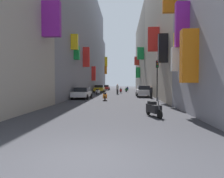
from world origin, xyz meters
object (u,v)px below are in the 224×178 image
parked_car_red (106,87)px  scooter_red (121,90)px  parked_car_silver (143,91)px  parked_car_yellow (99,88)px  pedestrian_crossing (151,92)px  pedestrian_near_left (117,89)px  scooter_green (126,90)px  scooter_white (98,92)px  scooter_blue (127,88)px  traffic_light_near_corner (157,73)px  scooter_black (154,108)px  parked_car_white (82,93)px  scooter_orange (105,96)px

parked_car_red → scooter_red: 14.19m
parked_car_silver → parked_car_yellow: (-7.59, 12.93, -0.03)m
pedestrian_crossing → pedestrian_near_left: bearing=117.1°
parked_car_silver → pedestrian_near_left: 6.70m
parked_car_red → parked_car_yellow: size_ratio=0.93×
parked_car_yellow → scooter_green: 5.68m
parked_car_red → scooter_green: parked_car_red is taller
scooter_white → scooter_blue: size_ratio=1.05×
scooter_blue → parked_car_yellow: bearing=-121.0°
scooter_red → pedestrian_crossing: (3.84, -12.80, 0.31)m
scooter_green → scooter_white: 10.25m
scooter_green → pedestrian_crossing: (2.77, -17.28, 0.31)m
scooter_green → parked_car_red: bearing=119.6°
traffic_light_near_corner → pedestrian_near_left: bearing=111.6°
scooter_red → scooter_black: 25.62m
parked_car_white → scooter_black: size_ratio=2.19×
pedestrian_crossing → scooter_green: bearing=99.1°
scooter_black → parked_car_white: bearing=119.0°
scooter_orange → pedestrian_crossing: bearing=27.1°
scooter_green → traffic_light_near_corner: 20.67m
scooter_white → scooter_red: (3.77, 4.56, -0.00)m
parked_car_white → pedestrian_crossing: 8.34m
scooter_green → parked_car_silver: bearing=-81.6°
scooter_orange → scooter_white: size_ratio=0.92×
parked_car_red → pedestrian_near_left: 18.28m
pedestrian_crossing → pedestrian_near_left: pedestrian_near_left is taller
parked_car_yellow → scooter_orange: 18.76m
pedestrian_crossing → scooter_white: bearing=132.7°
scooter_white → scooter_black: size_ratio=1.05×
scooter_orange → parked_car_white: bearing=144.7°
scooter_black → scooter_orange: bearing=110.4°
parked_car_white → scooter_orange: 3.66m
scooter_blue → scooter_red: size_ratio=0.98×
parked_car_silver → parked_car_yellow: 14.99m
parked_car_red → scooter_orange: bearing=-84.9°
parked_car_yellow → scooter_green: size_ratio=2.43×
parked_car_white → scooter_orange: bearing=-35.3°
pedestrian_crossing → traffic_light_near_corner: size_ratio=0.36×
parked_car_red → scooter_blue: bearing=-8.0°
traffic_light_near_corner → scooter_black: bearing=-100.7°
pedestrian_near_left → traffic_light_near_corner: (4.55, -11.49, 2.07)m
scooter_green → pedestrian_near_left: 8.96m
scooter_orange → pedestrian_near_left: (1.01, 11.20, 0.37)m
parked_car_silver → parked_car_yellow: size_ratio=0.94×
scooter_white → traffic_light_near_corner: 13.93m
pedestrian_crossing → traffic_light_near_corner: (0.21, -3.02, 2.14)m
parked_car_silver → scooter_orange: size_ratio=2.25×
parked_car_white → parked_car_red: bearing=89.2°
parked_car_silver → scooter_white: parked_car_silver is taller
scooter_green → scooter_blue: 8.33m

